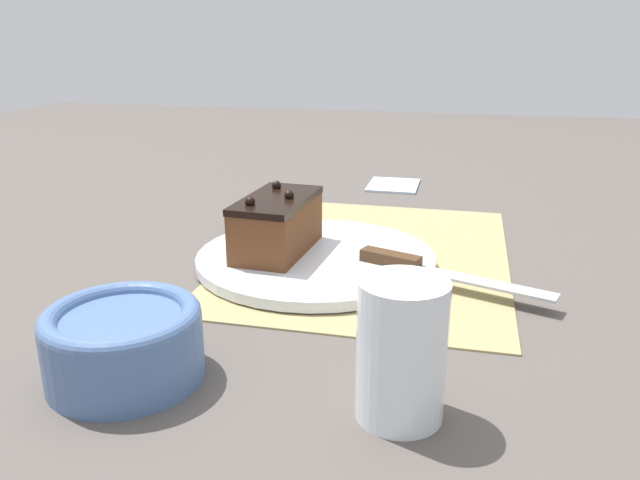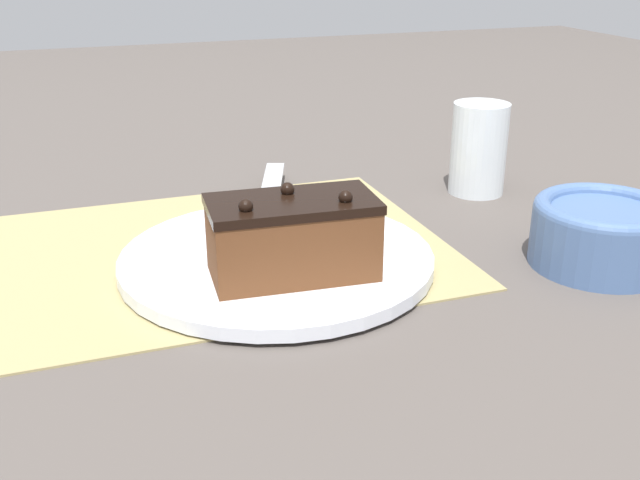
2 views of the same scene
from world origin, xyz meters
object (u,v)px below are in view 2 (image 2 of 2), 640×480
at_px(chocolate_cake, 293,237).
at_px(small_bowl, 602,231).
at_px(drinking_glass, 479,149).
at_px(cake_plate, 277,259).
at_px(serving_knife, 268,201).

relative_size(chocolate_cake, small_bowl, 1.14).
bearing_deg(drinking_glass, cake_plate, 24.92).
height_order(chocolate_cake, serving_knife, chocolate_cake).
distance_m(chocolate_cake, drinking_glass, 0.34).
relative_size(cake_plate, small_bowl, 2.26).
xyz_separation_m(chocolate_cake, drinking_glass, (-0.29, -0.18, 0.00)).
bearing_deg(small_bowl, chocolate_cake, -8.54).
height_order(cake_plate, chocolate_cake, chocolate_cake).
height_order(chocolate_cake, small_bowl, chocolate_cake).
distance_m(cake_plate, small_bowl, 0.30).
bearing_deg(chocolate_cake, drinking_glass, -147.67).
xyz_separation_m(cake_plate, small_bowl, (-0.29, 0.09, 0.02)).
relative_size(serving_knife, drinking_glass, 2.02).
relative_size(cake_plate, serving_knife, 1.33).
height_order(cake_plate, drinking_glass, drinking_glass).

